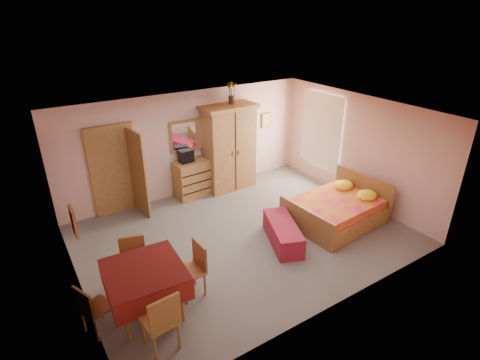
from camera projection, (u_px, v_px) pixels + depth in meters
floor at (244, 235)px, 7.93m from camera, size 6.50×6.50×0.00m
ceiling at (244, 115)px, 6.83m from camera, size 6.50×6.50×0.00m
wall_back at (189, 144)px, 9.29m from camera, size 6.50×0.10×2.60m
wall_front at (337, 240)px, 5.47m from camera, size 6.50×0.10×2.60m
wall_left at (69, 227)px, 5.79m from camera, size 0.10×5.00×2.60m
wall_right at (357, 149)px, 8.97m from camera, size 0.10×5.00×2.60m
doorway at (114, 171)px, 8.46m from camera, size 1.06×0.12×2.15m
window at (321, 130)px, 9.80m from camera, size 0.08×1.40×1.95m
picture_left at (74, 222)px, 5.18m from camera, size 0.04×0.32×0.42m
picture_back at (266, 120)px, 10.31m from camera, size 0.30×0.04×0.40m
chest_of_drawers at (195, 178)px, 9.43m from camera, size 1.03×0.57×0.95m
wall_mirror at (189, 135)px, 9.13m from camera, size 0.97×0.12×0.77m
stereo at (186, 156)px, 9.09m from camera, size 0.34×0.25×0.31m
floor_lamp at (207, 158)px, 9.56m from camera, size 0.29×0.29×1.75m
wardrobe at (229, 148)px, 9.58m from camera, size 1.43×0.77×2.22m
sunflower_vase at (231, 93)px, 9.14m from camera, size 0.22×0.22×0.54m
bed at (336, 204)px, 8.23m from camera, size 2.07×1.68×0.91m
bench at (283, 233)px, 7.60m from camera, size 0.96×1.43×0.45m
dining_table at (147, 291)px, 5.78m from camera, size 1.22×1.22×0.84m
chair_south at (160, 319)px, 5.15m from camera, size 0.49×0.49×1.00m
chair_north at (134, 266)px, 6.26m from camera, size 0.52×0.52×0.93m
chair_west at (97, 307)px, 5.45m from camera, size 0.51×0.51×0.86m
chair_east at (190, 271)px, 6.13m from camera, size 0.44×0.44×0.94m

